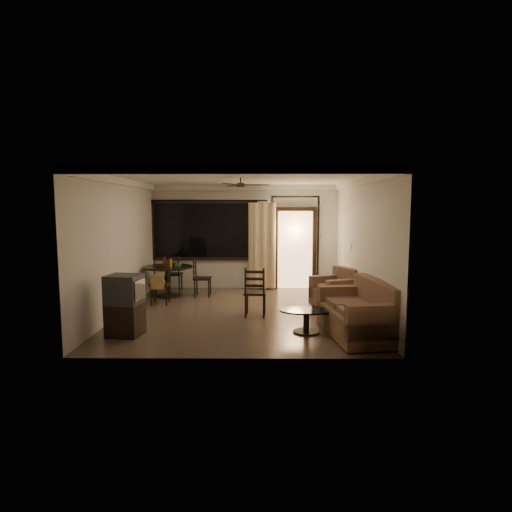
{
  "coord_description": "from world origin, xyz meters",
  "views": [
    {
      "loc": [
        0.37,
        -8.78,
        2.2
      ],
      "look_at": [
        0.31,
        0.2,
        1.17
      ],
      "focal_mm": 30.0,
      "sensor_mm": 36.0,
      "label": 1
    }
  ],
  "objects_px": {
    "dining_chair_south": "(160,291)",
    "coffee_table": "(306,317)",
    "dining_chair_west": "(162,285)",
    "tv_cabinet": "(125,305)",
    "armchair": "(336,291)",
    "dining_chair_north": "(174,280)",
    "side_chair": "(255,302)",
    "sofa": "(361,315)",
    "dining_table": "(168,273)",
    "dining_chair_east": "(202,285)"
  },
  "relations": [
    {
      "from": "dining_chair_north",
      "to": "armchair",
      "type": "relative_size",
      "value": 0.87
    },
    {
      "from": "coffee_table",
      "to": "dining_chair_west",
      "type": "bearing_deg",
      "value": 136.48
    },
    {
      "from": "dining_chair_east",
      "to": "tv_cabinet",
      "type": "relative_size",
      "value": 0.9
    },
    {
      "from": "dining_chair_south",
      "to": "armchair",
      "type": "height_order",
      "value": "dining_chair_south"
    },
    {
      "from": "dining_chair_north",
      "to": "coffee_table",
      "type": "xyz_separation_m",
      "value": [
        3.07,
        -3.73,
        -0.01
      ]
    },
    {
      "from": "tv_cabinet",
      "to": "coffee_table",
      "type": "height_order",
      "value": "tv_cabinet"
    },
    {
      "from": "dining_chair_north",
      "to": "tv_cabinet",
      "type": "bearing_deg",
      "value": 89.56
    },
    {
      "from": "dining_table",
      "to": "dining_chair_west",
      "type": "bearing_deg",
      "value": 178.15
    },
    {
      "from": "dining_chair_south",
      "to": "armchair",
      "type": "xyz_separation_m",
      "value": [
        3.97,
        -0.17,
        0.04
      ]
    },
    {
      "from": "dining_chair_west",
      "to": "dining_chair_north",
      "type": "bearing_deg",
      "value": 165.47
    },
    {
      "from": "dining_chair_east",
      "to": "dining_chair_south",
      "type": "xyz_separation_m",
      "value": [
        -0.84,
        -0.85,
        0.02
      ]
    },
    {
      "from": "dining_table",
      "to": "sofa",
      "type": "distance_m",
      "value": 5.16
    },
    {
      "from": "dining_chair_west",
      "to": "tv_cabinet",
      "type": "height_order",
      "value": "tv_cabinet"
    },
    {
      "from": "sofa",
      "to": "armchair",
      "type": "relative_size",
      "value": 1.69
    },
    {
      "from": "coffee_table",
      "to": "dining_chair_north",
      "type": "bearing_deg",
      "value": 129.47
    },
    {
      "from": "dining_chair_south",
      "to": "tv_cabinet",
      "type": "height_order",
      "value": "tv_cabinet"
    },
    {
      "from": "side_chair",
      "to": "dining_chair_west",
      "type": "bearing_deg",
      "value": -35.89
    },
    {
      "from": "armchair",
      "to": "coffee_table",
      "type": "relative_size",
      "value": 1.16
    },
    {
      "from": "dining_chair_south",
      "to": "dining_table",
      "type": "bearing_deg",
      "value": 89.9
    },
    {
      "from": "dining_chair_north",
      "to": "tv_cabinet",
      "type": "height_order",
      "value": "tv_cabinet"
    },
    {
      "from": "dining_chair_south",
      "to": "coffee_table",
      "type": "xyz_separation_m",
      "value": [
        3.08,
        -2.22,
        -0.03
      ]
    },
    {
      "from": "tv_cabinet",
      "to": "dining_chair_west",
      "type": "bearing_deg",
      "value": 100.77
    },
    {
      "from": "dining_chair_north",
      "to": "sofa",
      "type": "xyz_separation_m",
      "value": [
        3.98,
        -3.93,
        0.09
      ]
    },
    {
      "from": "dining_table",
      "to": "dining_chair_south",
      "type": "height_order",
      "value": "dining_table"
    },
    {
      "from": "side_chair",
      "to": "dining_table",
      "type": "bearing_deg",
      "value": -37.93
    },
    {
      "from": "armchair",
      "to": "coffee_table",
      "type": "xyz_separation_m",
      "value": [
        -0.89,
        -2.05,
        -0.07
      ]
    },
    {
      "from": "dining_table",
      "to": "coffee_table",
      "type": "bearing_deg",
      "value": -45.0
    },
    {
      "from": "coffee_table",
      "to": "dining_chair_east",
      "type": "bearing_deg",
      "value": 126.14
    },
    {
      "from": "dining_chair_south",
      "to": "tv_cabinet",
      "type": "bearing_deg",
      "value": -90.69
    },
    {
      "from": "dining_chair_north",
      "to": "armchair",
      "type": "height_order",
      "value": "dining_chair_north"
    },
    {
      "from": "sofa",
      "to": "coffee_table",
      "type": "distance_m",
      "value": 0.94
    },
    {
      "from": "tv_cabinet",
      "to": "armchair",
      "type": "distance_m",
      "value": 4.6
    },
    {
      "from": "tv_cabinet",
      "to": "side_chair",
      "type": "relative_size",
      "value": 1.05
    },
    {
      "from": "side_chair",
      "to": "coffee_table",
      "type": "bearing_deg",
      "value": 132.33
    },
    {
      "from": "dining_chair_east",
      "to": "sofa",
      "type": "bearing_deg",
      "value": -135.59
    },
    {
      "from": "dining_chair_west",
      "to": "side_chair",
      "type": "height_order",
      "value": "side_chair"
    },
    {
      "from": "dining_chair_west",
      "to": "sofa",
      "type": "distance_m",
      "value": 5.29
    },
    {
      "from": "dining_chair_east",
      "to": "coffee_table",
      "type": "height_order",
      "value": "dining_chair_east"
    },
    {
      "from": "dining_chair_south",
      "to": "sofa",
      "type": "height_order",
      "value": "sofa"
    },
    {
      "from": "dining_table",
      "to": "dining_chair_west",
      "type": "xyz_separation_m",
      "value": [
        -0.17,
        0.01,
        -0.31
      ]
    },
    {
      "from": "sofa",
      "to": "dining_chair_west",
      "type": "bearing_deg",
      "value": 134.35
    },
    {
      "from": "tv_cabinet",
      "to": "sofa",
      "type": "distance_m",
      "value": 4.04
    },
    {
      "from": "dining_chair_east",
      "to": "side_chair",
      "type": "height_order",
      "value": "side_chair"
    },
    {
      "from": "dining_chair_west",
      "to": "dining_chair_east",
      "type": "relative_size",
      "value": 1.0
    },
    {
      "from": "dining_chair_west",
      "to": "sofa",
      "type": "relative_size",
      "value": 0.51
    },
    {
      "from": "dining_table",
      "to": "dining_chair_east",
      "type": "xyz_separation_m",
      "value": [
        0.84,
        -0.01,
        -0.31
      ]
    },
    {
      "from": "dining_chair_west",
      "to": "armchair",
      "type": "xyz_separation_m",
      "value": [
        4.13,
        -1.03,
        0.06
      ]
    },
    {
      "from": "dining_chair_west",
      "to": "dining_chair_east",
      "type": "height_order",
      "value": "same"
    },
    {
      "from": "dining_chair_west",
      "to": "side_chair",
      "type": "bearing_deg",
      "value": 50.74
    },
    {
      "from": "dining_chair_south",
      "to": "side_chair",
      "type": "height_order",
      "value": "side_chair"
    }
  ]
}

